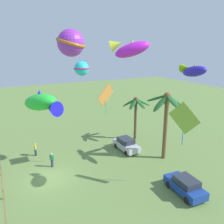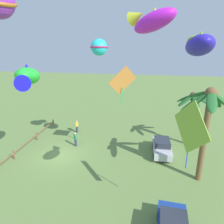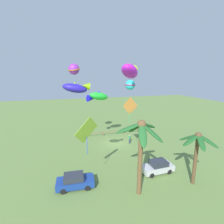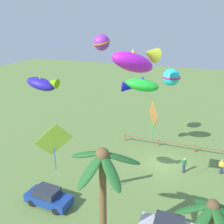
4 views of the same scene
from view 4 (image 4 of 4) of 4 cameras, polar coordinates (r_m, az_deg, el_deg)
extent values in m
plane|color=olive|center=(30.19, 10.56, -10.72)|extent=(120.00, 120.00, 0.00)
ellipsoid|color=#1E5623|center=(16.20, 16.69, -18.76)|extent=(2.06, 0.76, 1.18)
ellipsoid|color=#1E5623|center=(15.59, 18.52, -20.73)|extent=(1.39, 2.08, 1.18)
ellipsoid|color=#1E5623|center=(15.60, 21.85, -20.95)|extent=(1.47, 2.09, 1.09)
ellipsoid|color=#1E5623|center=(16.93, 22.25, -18.02)|extent=(1.68, 1.88, 1.35)
ellipsoid|color=#1E5623|center=(16.92, 18.50, -17.37)|extent=(1.57, 1.97, 1.28)
sphere|color=brown|center=(16.05, 20.37, -17.92)|extent=(0.71, 0.71, 0.71)
cylinder|color=brown|center=(18.33, -1.89, -18.92)|extent=(0.45, 0.45, 7.26)
ellipsoid|color=#236028|center=(17.10, -5.37, -8.83)|extent=(2.58, 1.17, 1.18)
ellipsoid|color=#236028|center=(16.01, -4.53, -12.20)|extent=(1.41, 2.34, 1.75)
ellipsoid|color=#236028|center=(15.92, -0.25, -12.50)|extent=(2.15, 1.91, 1.82)
ellipsoid|color=#236028|center=(16.66, 2.07, -9.68)|extent=(2.50, 1.85, 1.23)
ellipsoid|color=#236028|center=(17.51, -1.25, -9.15)|extent=(1.10, 2.32, 1.74)
sphere|color=brown|center=(16.33, -2.03, -8.88)|extent=(0.86, 0.86, 0.86)
cube|color=brown|center=(33.35, 16.93, -7.29)|extent=(0.12, 0.12, 0.95)
cube|color=brown|center=(33.78, 9.68, -6.32)|extent=(0.12, 0.12, 0.95)
cube|color=brown|center=(34.74, 2.75, -5.29)|extent=(0.12, 0.12, 0.95)
cube|color=brown|center=(33.42, 13.30, -6.52)|extent=(12.93, 0.09, 0.11)
cube|color=navy|center=(24.47, -13.08, -17.20)|extent=(4.00, 1.96, 0.70)
cube|color=#282D38|center=(24.18, -13.49, -15.89)|extent=(2.12, 1.63, 0.56)
cylinder|color=black|center=(24.54, -9.51, -17.68)|extent=(0.61, 0.22, 0.60)
cylinder|color=black|center=(23.56, -11.76, -19.66)|extent=(0.61, 0.22, 0.60)
cylinder|color=black|center=(25.77, -14.15, -16.02)|extent=(0.61, 0.22, 0.60)
cylinder|color=black|center=(24.84, -16.49, -17.78)|extent=(0.61, 0.22, 0.60)
cube|color=#282D38|center=(21.15, 11.86, -21.69)|extent=(2.07, 1.56, 0.56)
cylinder|color=black|center=(22.47, 8.31, -21.67)|extent=(0.61, 0.20, 0.60)
cylinder|color=#2D3351|center=(30.01, 21.85, -11.18)|extent=(0.26, 0.26, 0.84)
cube|color=yellow|center=(29.68, 22.01, -10.03)|extent=(0.41, 0.29, 0.54)
sphere|color=tan|center=(29.50, 22.11, -9.39)|extent=(0.21, 0.21, 0.21)
cylinder|color=yellow|center=(29.72, 21.56, -10.03)|extent=(0.09, 0.09, 0.52)
cylinder|color=yellow|center=(29.68, 22.44, -10.19)|extent=(0.09, 0.09, 0.52)
cylinder|color=#2D3351|center=(29.07, 14.77, -11.38)|extent=(0.26, 0.26, 0.84)
cube|color=#338956|center=(28.73, 14.89, -10.19)|extent=(0.43, 0.43, 0.54)
sphere|color=beige|center=(28.55, 14.96, -9.54)|extent=(0.21, 0.21, 0.21)
cylinder|color=#338956|center=(28.62, 14.52, -10.39)|extent=(0.09, 0.09, 0.52)
cylinder|color=#338956|center=(28.89, 15.25, -10.17)|extent=(0.09, 0.09, 0.52)
ellipsoid|color=#D01EE0|center=(18.49, 4.39, 10.31)|extent=(3.44, 3.92, 2.20)
cone|color=gold|center=(19.40, 8.04, 11.99)|extent=(1.65, 1.72, 1.35)
cone|color=gold|center=(18.41, 4.44, 12.01)|extent=(0.94, 0.94, 0.69)
cube|color=orange|center=(21.48, 8.61, -0.57)|extent=(1.17, 2.22, 2.43)
cylinder|color=#29C35F|center=(21.99, 8.42, -4.01)|extent=(0.05, 0.05, 1.61)
sphere|color=#25CFD9|center=(22.65, 12.26, 7.14)|extent=(1.40, 1.40, 1.40)
torus|color=#B32E6D|center=(22.65, 12.26, 7.14)|extent=(1.56, 1.55, 0.23)
sphere|color=purple|center=(27.55, -2.21, 14.34)|extent=(1.60, 1.60, 1.60)
torus|color=#AC611D|center=(27.55, -2.21, 14.34)|extent=(2.42, 2.41, 0.65)
cube|color=#8CBA34|center=(20.46, -12.11, -5.73)|extent=(2.46, 1.44, 2.74)
cylinder|color=blue|center=(21.17, -11.80, -9.64)|extent=(0.06, 0.06, 1.82)
ellipsoid|color=#2A1EB4|center=(19.84, -14.67, 5.71)|extent=(2.37, 1.17, 1.22)
cone|color=#78B30B|center=(19.22, -12.28, 6.04)|extent=(0.85, 0.73, 0.83)
cone|color=#78B30B|center=(19.76, -14.76, 6.74)|extent=(0.46, 0.46, 0.46)
ellipsoid|color=green|center=(28.29, 6.37, 5.64)|extent=(4.03, 2.97, 1.86)
cone|color=#1715DB|center=(28.20, 3.18, 5.11)|extent=(1.60, 1.51, 1.28)
cone|color=#1715DB|center=(28.16, 6.41, 6.77)|extent=(0.90, 0.90, 0.71)
camera|label=1|loc=(38.45, -19.15, 14.43)|focal=36.99mm
camera|label=2|loc=(27.82, -28.64, 7.88)|focal=32.78mm
camera|label=3|loc=(12.74, -64.55, -7.49)|focal=26.20mm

